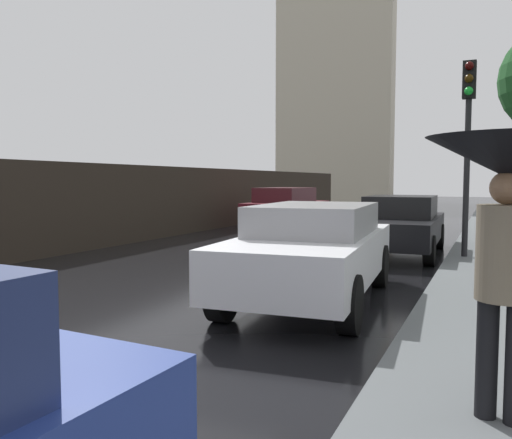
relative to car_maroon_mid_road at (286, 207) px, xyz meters
name	(u,v)px	position (x,y,z in m)	size (l,w,h in m)	color
car_maroon_mid_road	(286,207)	(0.00, 0.00, 0.00)	(2.07, 4.15, 1.48)	maroon
car_white_far_ahead	(313,249)	(4.57, -10.72, -0.03)	(2.05, 4.41, 1.38)	silver
car_black_behind_camera	(400,224)	(4.91, -5.23, -0.08)	(1.88, 4.54, 1.37)	black
pedestrian_with_umbrella_near	(508,194)	(6.97, -14.07, 0.86)	(1.03, 1.03, 1.87)	black
traffic_light	(468,121)	(6.37, -6.10, 2.17)	(0.26, 0.39, 4.02)	black
distant_tower	(339,6)	(-5.71, 26.94, 15.91)	(10.07, 7.49, 38.62)	beige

